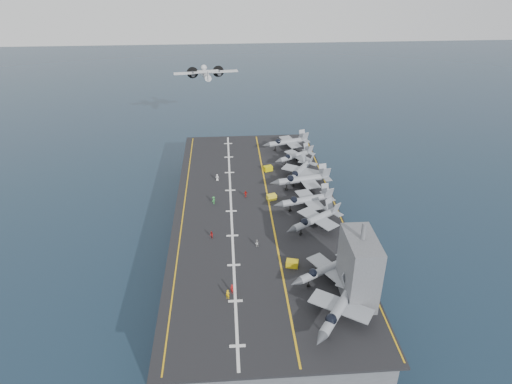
{
  "coord_description": "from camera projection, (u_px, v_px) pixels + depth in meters",
  "views": [
    {
      "loc": [
        -6.71,
        -89.9,
        64.93
      ],
      "look_at": [
        0.0,
        4.0,
        13.0
      ],
      "focal_mm": 32.0,
      "sensor_mm": 36.0,
      "label": 1
    }
  ],
  "objects": [
    {
      "name": "crew_7",
      "position": [
        257.0,
        243.0,
        92.39
      ],
      "size": [
        0.99,
        0.69,
        1.59
      ],
      "primitive_type": "imported",
      "color": "silver",
      "rests_on": "flight_deck"
    },
    {
      "name": "flight_deck",
      "position": [
        257.0,
        211.0,
        105.37
      ],
      "size": [
        38.0,
        92.0,
        0.4
      ],
      "primitive_type": "cube",
      "color": "black",
      "rests_on": "hull"
    },
    {
      "name": "fighter_jet_1",
      "position": [
        326.0,
        269.0,
        82.66
      ],
      "size": [
        16.55,
        14.72,
        4.8
      ],
      "primitive_type": null,
      "color": "#9097A0",
      "rests_on": "flight_deck"
    },
    {
      "name": "transport_plane",
      "position": [
        206.0,
        76.0,
        147.99
      ],
      "size": [
        22.29,
        16.58,
        4.89
      ],
      "primitive_type": null,
      "color": "silver"
    },
    {
      "name": "crew_3",
      "position": [
        214.0,
        200.0,
        107.43
      ],
      "size": [
        1.32,
        1.33,
        1.88
      ],
      "primitive_type": "imported",
      "color": "#2C8739",
      "rests_on": "flight_deck"
    },
    {
      "name": "fighter_jet_8",
      "position": [
        288.0,
        141.0,
        134.97
      ],
      "size": [
        16.44,
        13.24,
        4.97
      ],
      "primitive_type": null,
      "color": "gray",
      "rests_on": "flight_deck"
    },
    {
      "name": "hull",
      "position": [
        257.0,
        230.0,
        107.88
      ],
      "size": [
        36.0,
        90.0,
        10.0
      ],
      "primitive_type": "cube",
      "color": "#56595E",
      "rests_on": "ground"
    },
    {
      "name": "crew_6",
      "position": [
        232.0,
        289.0,
        80.01
      ],
      "size": [
        1.37,
        1.33,
        1.91
      ],
      "primitive_type": "imported",
      "color": "#B21919",
      "rests_on": "flight_deck"
    },
    {
      "name": "island_superstructure",
      "position": [
        360.0,
        261.0,
        76.39
      ],
      "size": [
        5.0,
        10.0,
        15.0
      ],
      "primitive_type": null,
      "color": "#56595E",
      "rests_on": "flight_deck"
    },
    {
      "name": "crew_4",
      "position": [
        246.0,
        194.0,
        110.18
      ],
      "size": [
        1.08,
        0.74,
        1.77
      ],
      "primitive_type": "imported",
      "color": "red",
      "rests_on": "flight_deck"
    },
    {
      "name": "tow_cart_a",
      "position": [
        292.0,
        264.0,
        86.76
      ],
      "size": [
        2.58,
        2.01,
        1.36
      ],
      "primitive_type": null,
      "color": "gold",
      "rests_on": "flight_deck"
    },
    {
      "name": "deck_edge_port",
      "position": [
        183.0,
        213.0,
        104.21
      ],
      "size": [
        0.25,
        90.0,
        0.02
      ],
      "primitive_type": "cube",
      "color": "gold",
      "rests_on": "flight_deck"
    },
    {
      "name": "tow_cart_c",
      "position": [
        268.0,
        168.0,
        123.05
      ],
      "size": [
        2.64,
        2.18,
        1.36
      ],
      "primitive_type": null,
      "color": "#C7B806",
      "rests_on": "flight_deck"
    },
    {
      "name": "fighter_jet_0",
      "position": [
        339.0,
        308.0,
        73.41
      ],
      "size": [
        17.4,
        18.72,
        5.41
      ],
      "primitive_type": null,
      "color": "#9199A2",
      "rests_on": "flight_deck"
    },
    {
      "name": "fighter_jet_3",
      "position": [
        315.0,
        219.0,
        97.34
      ],
      "size": [
        17.34,
        16.0,
        5.01
      ],
      "primitive_type": null,
      "color": "#A0A9B2",
      "rests_on": "flight_deck"
    },
    {
      "name": "crew_1",
      "position": [
        228.0,
        294.0,
        78.86
      ],
      "size": [
        1.27,
        1.05,
        1.81
      ],
      "primitive_type": "imported",
      "color": "#ECB809",
      "rests_on": "flight_deck"
    },
    {
      "name": "fighter_jet_5",
      "position": [
        303.0,
        178.0,
        113.43
      ],
      "size": [
        17.24,
        13.19,
        5.39
      ],
      "primitive_type": null,
      "color": "gray",
      "rests_on": "flight_deck"
    },
    {
      "name": "fighter_jet_7",
      "position": [
        295.0,
        155.0,
        126.79
      ],
      "size": [
        15.26,
        13.78,
        4.41
      ],
      "primitive_type": null,
      "color": "#959BA4",
      "rests_on": "flight_deck"
    },
    {
      "name": "ground",
      "position": [
        257.0,
        247.0,
        110.3
      ],
      "size": [
        500.0,
        500.0,
        0.0
      ],
      "primitive_type": "plane",
      "color": "#142135",
      "rests_on": "ground"
    },
    {
      "name": "landing_centerline",
      "position": [
        231.0,
        211.0,
        104.89
      ],
      "size": [
        0.5,
        90.0,
        0.02
      ],
      "primitive_type": "cube",
      "color": "silver",
      "rests_on": "flight_deck"
    },
    {
      "name": "fighter_jet_6",
      "position": [
        300.0,
        170.0,
        117.65
      ],
      "size": [
        16.25,
        17.87,
        5.17
      ],
      "primitive_type": null,
      "color": "gray",
      "rests_on": "flight_deck"
    },
    {
      "name": "deck_edge_stbd",
      "position": [
        336.0,
        207.0,
        106.42
      ],
      "size": [
        0.25,
        90.0,
        0.02
      ],
      "primitive_type": "cube",
      "color": "gold",
      "rests_on": "flight_deck"
    },
    {
      "name": "tow_cart_b",
      "position": [
        272.0,
        197.0,
        109.31
      ],
      "size": [
        2.52,
        2.01,
        1.32
      ],
      "primitive_type": null,
      "color": "yellow",
      "rests_on": "flight_deck"
    },
    {
      "name": "foul_line",
      "position": [
        270.0,
        210.0,
        105.45
      ],
      "size": [
        0.35,
        90.0,
        0.02
      ],
      "primitive_type": "cube",
      "color": "gold",
      "rests_on": "flight_deck"
    },
    {
      "name": "crew_2",
      "position": [
        212.0,
        235.0,
        94.94
      ],
      "size": [
        1.05,
        1.19,
        1.65
      ],
      "primitive_type": "imported",
      "color": "#B21919",
      "rests_on": "flight_deck"
    },
    {
      "name": "crew_5",
      "position": [
        217.0,
        178.0,
        117.77
      ],
      "size": [
        1.22,
        0.92,
        1.83
      ],
      "primitive_type": "imported",
      "color": "silver",
      "rests_on": "flight_deck"
    },
    {
      "name": "fighter_jet_4",
      "position": [
        306.0,
        199.0,
        104.75
      ],
      "size": [
        16.4,
        13.02,
        5.0
      ],
      "primitive_type": null,
      "color": "#9FA8AF",
      "rests_on": "flight_deck"
    }
  ]
}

